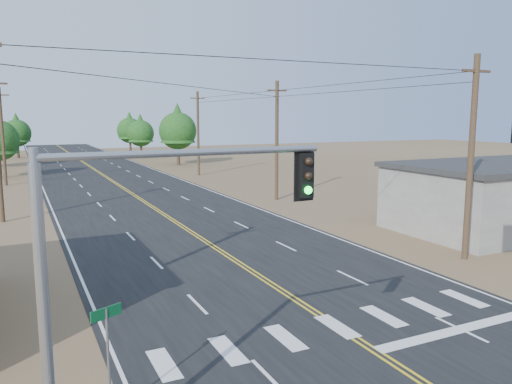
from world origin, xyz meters
TOP-DOWN VIEW (x-y plane):
  - road at (0.00, 30.00)m, footprint 15.00×200.00m
  - building_right at (19.00, 16.00)m, footprint 15.00×8.00m
  - utility_pole_left_far at (-10.50, 52.00)m, footprint 1.80×0.30m
  - utility_pole_right_near at (10.50, 12.00)m, footprint 1.80×0.30m
  - utility_pole_right_mid at (10.50, 32.00)m, footprint 1.80×0.30m
  - utility_pole_right_far at (10.50, 52.00)m, footprint 1.80×0.30m
  - signal_mast_left at (-7.48, 4.03)m, footprint 5.83×0.39m
  - street_sign at (-7.80, 6.12)m, footprint 0.75×0.36m
  - tree_left_far at (-9.00, 89.37)m, footprint 4.63×4.63m
  - tree_right_near at (12.13, 65.65)m, footprint 5.43×5.43m
  - tree_right_mid at (10.25, 81.28)m, footprint 4.55×4.55m
  - tree_right_far at (10.52, 91.41)m, footprint 4.80×4.80m

SIDE VIEW (x-z plane):
  - road at x=0.00m, z-range 0.00..0.02m
  - street_sign at x=-7.80m, z-range 0.46..3.19m
  - building_right at x=19.00m, z-range 0.00..4.00m
  - signal_mast_left at x=-7.48m, z-range 1.19..7.74m
  - tree_right_mid at x=10.25m, z-range 0.85..8.43m
  - tree_left_far at x=-9.00m, z-range 0.86..8.58m
  - tree_right_far at x=10.52m, z-range 0.89..8.88m
  - utility_pole_left_far at x=-10.50m, z-range 0.12..10.12m
  - utility_pole_right_near at x=10.50m, z-range 0.12..10.12m
  - utility_pole_right_mid at x=10.50m, z-range 0.12..10.12m
  - utility_pole_right_far at x=10.50m, z-range 0.12..10.12m
  - tree_right_near at x=12.13m, z-range 1.01..10.06m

